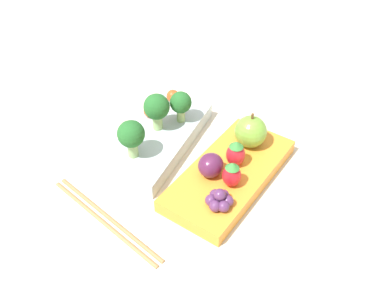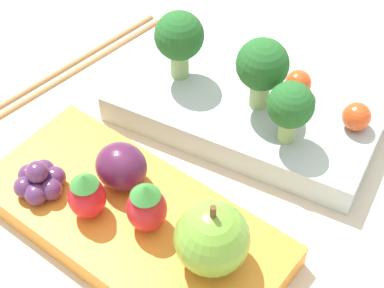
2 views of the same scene
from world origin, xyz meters
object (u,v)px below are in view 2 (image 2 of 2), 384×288
object	(u,v)px
grape_cluster	(40,181)
bento_box_fruit	(134,223)
apple	(212,238)
chopsticks_pair	(70,68)
cherry_tomato_1	(357,117)
cherry_tomato_0	(298,83)
strawberry_0	(146,207)
broccoli_floret_0	(262,67)
plum	(121,167)
strawberry_1	(87,195)
broccoli_floret_1	(179,38)
broccoli_floret_2	(290,107)
bento_box_savoury	(243,114)

from	to	relation	value
grape_cluster	bento_box_fruit	bearing A→B (deg)	17.39
apple	chopsticks_pair	bearing A→B (deg)	156.12
cherry_tomato_1	cherry_tomato_0	bearing A→B (deg)	172.62
strawberry_0	grape_cluster	bearing A→B (deg)	-165.55
broccoli_floret_0	grape_cluster	bearing A→B (deg)	-116.99
broccoli_floret_0	plum	size ratio (longest dim) A/B	1.64
cherry_tomato_0	apple	size ratio (longest dim) A/B	0.37
strawberry_1	chopsticks_pair	world-z (taller)	strawberry_1
broccoli_floret_0	broccoli_floret_1	size ratio (longest dim) A/B	1.02
cherry_tomato_1	strawberry_1	distance (m)	0.21
broccoli_floret_0	broccoli_floret_2	bearing A→B (deg)	-28.20
bento_box_savoury	chopsticks_pair	size ratio (longest dim) A/B	1.09
cherry_tomato_1	strawberry_0	bearing A→B (deg)	-114.64
bento_box_fruit	broccoli_floret_2	bearing A→B (deg)	66.82
cherry_tomato_1	chopsticks_pair	size ratio (longest dim) A/B	0.11
bento_box_fruit	broccoli_floret_1	world-z (taller)	broccoli_floret_1
broccoli_floret_2	apple	xyz separation A→B (m)	(0.01, -0.12, -0.01)
broccoli_floret_2	apple	bearing A→B (deg)	-83.67
bento_box_fruit	cherry_tomato_1	xyz separation A→B (m)	(0.09, 0.16, 0.03)
broccoli_floret_0	strawberry_0	xyz separation A→B (m)	(-0.00, -0.14, -0.02)
apple	strawberry_1	xyz separation A→B (m)	(-0.09, -0.02, -0.01)
strawberry_1	bento_box_fruit	bearing A→B (deg)	31.70
apple	bento_box_savoury	bearing A→B (deg)	114.36
cherry_tomato_1	strawberry_0	xyz separation A→B (m)	(-0.08, -0.16, 0.00)
broccoli_floret_2	cherry_tomato_0	xyz separation A→B (m)	(-0.02, 0.05, -0.02)
broccoli_floret_2	cherry_tomato_1	bearing A→B (deg)	48.66
broccoli_floret_1	strawberry_1	distance (m)	0.15
broccoli_floret_0	apple	distance (m)	0.15
bento_box_savoury	cherry_tomato_0	bearing A→B (deg)	50.88
broccoli_floret_1	cherry_tomato_1	xyz separation A→B (m)	(0.15, 0.03, -0.03)
broccoli_floret_0	strawberry_0	size ratio (longest dim) A/B	1.47
bento_box_savoury	bento_box_fruit	distance (m)	0.14
strawberry_1	bento_box_savoury	bearing A→B (deg)	78.48
broccoli_floret_0	apple	xyz separation A→B (m)	(0.05, -0.14, -0.02)
broccoli_floret_2	plum	distance (m)	0.13
bento_box_fruit	chopsticks_pair	distance (m)	0.19
bento_box_savoury	broccoli_floret_1	distance (m)	0.08
broccoli_floret_0	broccoli_floret_1	xyz separation A→B (m)	(-0.07, -0.01, -0.00)
strawberry_1	plum	size ratio (longest dim) A/B	1.06
bento_box_savoury	broccoli_floret_1	size ratio (longest dim) A/B	3.70
bento_box_fruit	cherry_tomato_1	bearing A→B (deg)	61.44
cherry_tomato_1	bento_box_savoury	bearing A→B (deg)	-161.43
bento_box_savoury	broccoli_floret_2	bearing A→B (deg)	-16.43
grape_cluster	broccoli_floret_0	bearing A→B (deg)	63.01
apple	chopsticks_pair	size ratio (longest dim) A/B	0.28
broccoli_floret_1	broccoli_floret_2	size ratio (longest dim) A/B	1.14
broccoli_floret_2	apple	distance (m)	0.12
bento_box_savoury	plum	bearing A→B (deg)	-104.11
broccoli_floret_1	plum	distance (m)	0.12
bento_box_savoury	chopsticks_pair	distance (m)	0.17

